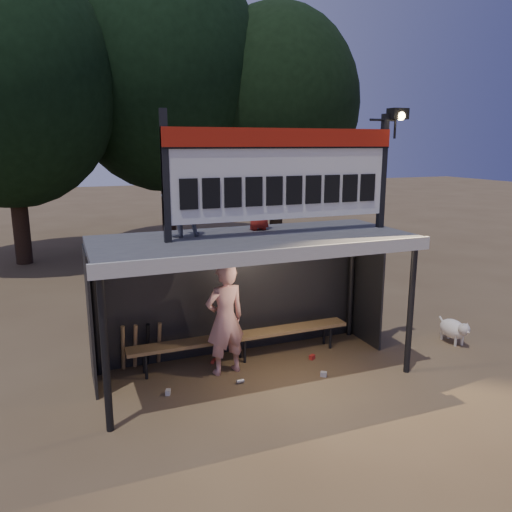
{
  "coord_description": "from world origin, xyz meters",
  "views": [
    {
      "loc": [
        -2.77,
        -7.18,
        3.73
      ],
      "look_at": [
        0.2,
        0.4,
        1.9
      ],
      "focal_mm": 35.0,
      "sensor_mm": 36.0,
      "label": 1
    }
  ],
  "objects": [
    {
      "name": "dugout_shelter",
      "position": [
        0.0,
        0.24,
        1.85
      ],
      "size": [
        5.1,
        2.08,
        2.32
      ],
      "color": "#3F3F42",
      "rests_on": "ground"
    },
    {
      "name": "bats",
      "position": [
        -1.71,
        0.82,
        0.43
      ],
      "size": [
        0.67,
        0.35,
        0.84
      ],
      "color": "olive",
      "rests_on": "ground"
    },
    {
      "name": "child_a",
      "position": [
        -1.06,
        0.4,
        2.92
      ],
      "size": [
        0.62,
        0.5,
        1.2
      ],
      "primitive_type": "imported",
      "rotation": [
        0.0,
        0.0,
        3.22
      ],
      "color": "slate",
      "rests_on": "dugout_shelter"
    },
    {
      "name": "tree_mid",
      "position": [
        1.0,
        11.5,
        6.17
      ],
      "size": [
        7.22,
        7.22,
        10.36
      ],
      "color": "black",
      "rests_on": "ground"
    },
    {
      "name": "tree_right",
      "position": [
        5.0,
        10.5,
        5.19
      ],
      "size": [
        6.08,
        6.08,
        8.72
      ],
      "color": "#2E2114",
      "rests_on": "ground"
    },
    {
      "name": "player",
      "position": [
        -0.42,
        0.19,
        0.94
      ],
      "size": [
        0.75,
        0.56,
        1.88
      ],
      "primitive_type": "imported",
      "rotation": [
        0.0,
        0.0,
        3.31
      ],
      "color": "silver",
      "rests_on": "ground"
    },
    {
      "name": "dog",
      "position": [
        4.03,
        -0.2,
        0.28
      ],
      "size": [
        0.36,
        0.81,
        0.49
      ],
      "color": "white",
      "rests_on": "ground"
    },
    {
      "name": "bench",
      "position": [
        0.0,
        0.55,
        0.43
      ],
      "size": [
        4.0,
        0.35,
        0.48
      ],
      "color": "olive",
      "rests_on": "ground"
    },
    {
      "name": "child_b",
      "position": [
        0.29,
        0.52,
        2.77
      ],
      "size": [
        0.45,
        0.31,
        0.89
      ],
      "primitive_type": "imported",
      "rotation": [
        0.0,
        0.0,
        3.2
      ],
      "color": "maroon",
      "rests_on": "dugout_shelter"
    },
    {
      "name": "litter",
      "position": [
        -0.02,
        -0.07,
        0.04
      ],
      "size": [
        2.75,
        1.28,
        0.08
      ],
      "color": "#B3231E",
      "rests_on": "ground"
    },
    {
      "name": "tree_left",
      "position": [
        -4.0,
        10.0,
        5.51
      ],
      "size": [
        6.46,
        6.46,
        9.27
      ],
      "color": "black",
      "rests_on": "ground"
    },
    {
      "name": "ground",
      "position": [
        0.0,
        0.0,
        0.0
      ],
      "size": [
        80.0,
        80.0,
        0.0
      ],
      "primitive_type": "plane",
      "color": "brown",
      "rests_on": "ground"
    },
    {
      "name": "scoreboard_assembly",
      "position": [
        0.56,
        -0.01,
        3.32
      ],
      "size": [
        4.1,
        0.27,
        1.99
      ],
      "color": "black",
      "rests_on": "dugout_shelter"
    }
  ]
}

